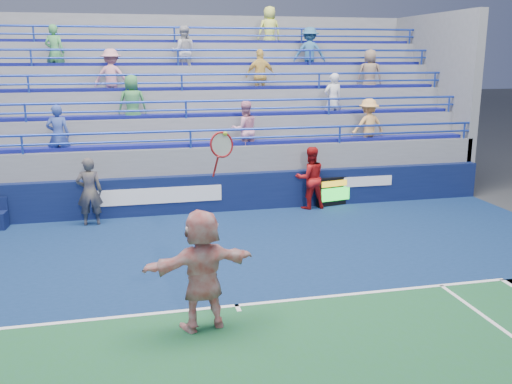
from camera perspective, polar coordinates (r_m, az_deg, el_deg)
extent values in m
plane|color=#333538|center=(10.52, -1.93, -11.38)|extent=(120.00, 120.00, 0.00)
cube|color=#0F274D|center=(12.52, -3.90, -7.19)|extent=(18.00, 8.40, 0.02)
cube|color=white|center=(10.52, -1.94, -11.27)|extent=(11.00, 0.10, 0.01)
cube|color=white|center=(10.43, -1.83, -11.49)|extent=(0.08, 0.30, 0.01)
cube|color=#0B143C|center=(16.44, -6.33, -0.22)|extent=(18.00, 0.30, 1.10)
cube|color=white|center=(16.19, -9.78, -0.37)|extent=(3.60, 0.02, 0.45)
cube|color=white|center=(17.61, 10.77, 1.04)|extent=(1.80, 0.02, 0.30)
cube|color=slate|center=(19.31, -7.38, 1.80)|extent=(18.00, 5.60, 1.10)
cube|color=slate|center=(19.23, -7.41, 2.90)|extent=(18.00, 5.60, 1.85)
cube|color=navy|center=(16.77, -6.70, 4.74)|extent=(17.40, 0.45, 0.10)
cylinder|color=#203EB0|center=(16.31, -6.58, 6.10)|extent=(18.00, 0.07, 0.07)
cube|color=slate|center=(19.66, -7.59, 4.23)|extent=(18.00, 4.60, 2.60)
cube|color=navy|center=(17.66, -7.14, 7.62)|extent=(17.40, 0.45, 0.10)
cylinder|color=#203EB0|center=(17.22, -7.04, 8.98)|extent=(18.00, 0.07, 0.07)
cube|color=slate|center=(20.10, -7.77, 5.51)|extent=(18.00, 3.60, 3.35)
cube|color=navy|center=(18.59, -7.54, 10.22)|extent=(17.40, 0.45, 0.10)
cylinder|color=#203EB0|center=(18.17, -7.45, 11.57)|extent=(18.00, 0.07, 0.07)
cube|color=slate|center=(20.54, -7.94, 6.73)|extent=(18.00, 2.60, 4.10)
cube|color=navy|center=(19.56, -7.90, 12.57)|extent=(17.40, 0.45, 0.10)
cylinder|color=#203EB0|center=(19.16, -7.83, 13.90)|extent=(18.00, 0.07, 0.07)
cube|color=slate|center=(21.00, -8.10, 7.90)|extent=(18.00, 1.60, 4.85)
cube|color=navy|center=(20.56, -8.24, 14.69)|extent=(17.40, 0.45, 0.10)
cylinder|color=#203EB0|center=(20.18, -8.18, 15.99)|extent=(18.00, 0.07, 0.07)
imported|color=#489E55|center=(19.58, -19.47, 13.06)|extent=(0.71, 0.57, 1.70)
imported|color=pink|center=(18.49, -14.23, 11.09)|extent=(1.21, 0.86, 1.70)
imported|color=silver|center=(19.58, -7.24, 13.70)|extent=(0.90, 0.74, 1.70)
imported|color=#F9B360|center=(18.19, 11.15, 6.47)|extent=(1.15, 0.73, 1.70)
imported|color=#8A715C|center=(20.25, 11.29, 11.42)|extent=(0.95, 0.77, 1.70)
imported|color=silver|center=(18.73, 7.70, 9.10)|extent=(0.66, 0.47, 1.70)
imported|color=teal|center=(20.51, 5.37, 13.73)|extent=(1.24, 0.94, 1.70)
imported|color=#3D8749|center=(17.53, -12.25, 8.63)|extent=(0.85, 0.57, 1.70)
imported|color=#314795|center=(16.71, -19.17, 5.38)|extent=(0.63, 0.42, 1.70)
imported|color=#F0FF63|center=(21.15, 1.35, 15.81)|extent=(0.87, 0.60, 1.70)
imported|color=#F9CE60|center=(19.01, 0.45, 11.55)|extent=(1.02, 0.48, 1.70)
imported|color=pink|center=(16.97, -1.13, 6.23)|extent=(0.90, 0.74, 1.70)
cube|color=black|center=(17.33, 7.97, 0.07)|extent=(1.27, 0.39, 0.88)
cube|color=gold|center=(17.20, 8.09, 0.86)|extent=(1.08, 0.02, 0.18)
cube|color=#19E533|center=(17.28, 8.06, -0.21)|extent=(1.08, 0.02, 0.39)
imported|color=white|center=(9.42, -5.40, -7.75)|extent=(1.98, 0.96, 2.05)
torus|color=#AE151B|center=(8.93, -3.45, 4.74)|extent=(0.43, 0.24, 0.41)
cylinder|color=#AE151B|center=(8.98, -4.05, 2.56)|extent=(0.09, 0.23, 0.37)
sphere|color=#C5D531|center=(8.87, -3.10, 5.84)|extent=(0.07, 0.07, 0.07)
imported|color=black|center=(15.69, -16.32, 0.03)|extent=(0.69, 0.46, 1.84)
imported|color=#AA1314|center=(16.80, 5.44, 1.41)|extent=(0.92, 0.73, 1.85)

